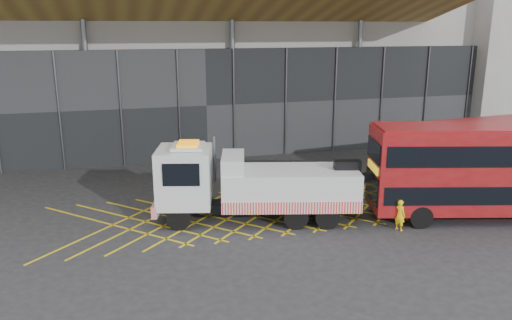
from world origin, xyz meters
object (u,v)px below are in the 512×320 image
object	(u,v)px
bus_second	(483,147)
recovery_truck	(250,184)
bus_towed	(491,168)
worker	(400,215)

from	to	relation	value
bus_second	recovery_truck	bearing A→B (deg)	-176.20
bus_second	bus_towed	bearing A→B (deg)	-132.28
bus_second	worker	size ratio (longest dim) A/B	6.41
recovery_truck	bus_towed	bearing A→B (deg)	0.02
bus_second	worker	xyz separation A→B (m)	(-9.25, -5.79, -1.41)
recovery_truck	worker	xyz separation A→B (m)	(6.62, -3.14, -1.15)
worker	recovery_truck	bearing A→B (deg)	41.02
bus_towed	bus_second	size ratio (longest dim) A/B	1.24
recovery_truck	worker	world-z (taller)	recovery_truck
recovery_truck	worker	distance (m)	7.42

